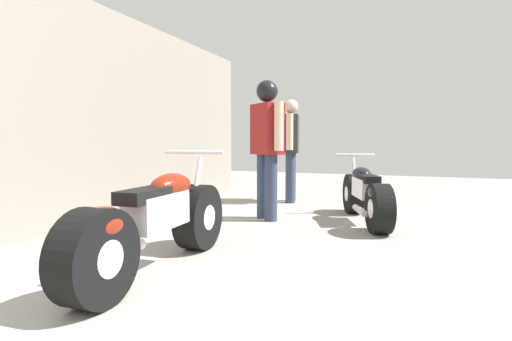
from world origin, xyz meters
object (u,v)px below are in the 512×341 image
motorcycle_black_naked (365,195)px  mechanic_in_blue (291,144)px  motorcycle_maroon_cruiser (155,224)px  mechanic_with_helmet (267,137)px

motorcycle_black_naked → mechanic_in_blue: size_ratio=1.03×
mechanic_in_blue → motorcycle_maroon_cruiser: bearing=-88.8°
motorcycle_black_naked → mechanic_with_helmet: bearing=-167.8°
motorcycle_maroon_cruiser → motorcycle_black_naked: motorcycle_maroon_cruiser is taller
motorcycle_maroon_cruiser → mechanic_in_blue: bearing=91.2°
motorcycle_maroon_cruiser → mechanic_with_helmet: size_ratio=1.12×
motorcycle_maroon_cruiser → motorcycle_black_naked: 2.85m
mechanic_in_blue → mechanic_with_helmet: (0.15, -1.56, 0.11)m
motorcycle_maroon_cruiser → mechanic_with_helmet: bearing=88.2°
motorcycle_black_naked → mechanic_with_helmet: size_ratio=0.98×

